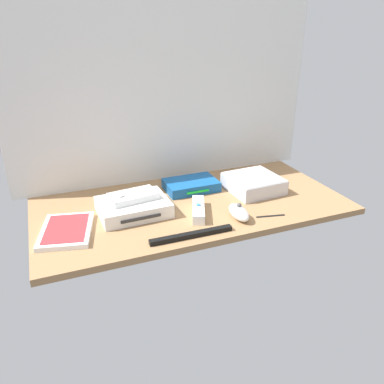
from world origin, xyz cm
name	(u,v)px	position (x,y,z in cm)	size (l,w,h in cm)	color
ground_plane	(192,206)	(0.00, 0.00, -1.00)	(100.00, 48.00, 2.00)	#936D47
back_wall	(166,92)	(0.00, 24.60, 32.00)	(110.00, 1.20, 64.00)	silver
game_console	(133,207)	(-19.45, 0.01, 2.20)	(21.52, 17.03, 4.40)	white
mini_computer	(253,183)	(23.77, 1.62, 2.64)	(17.95, 17.95, 5.30)	silver
game_case	(66,230)	(-39.94, -4.59, 0.76)	(17.55, 21.59, 1.56)	white
network_router	(191,185)	(3.75, 10.31, 1.70)	(18.11, 12.52, 3.40)	#145193
remote_wand	(198,210)	(-1.04, -7.87, 1.51)	(8.79, 15.09, 3.40)	white
remote_nunchuk	(239,212)	(9.16, -14.96, 2.04)	(4.43, 10.02, 5.10)	white
remote_classic_pad	(133,196)	(-19.14, 0.91, 5.41)	(15.29, 9.74, 2.40)	white
sensor_bar	(192,235)	(-8.10, -19.91, 0.70)	(24.00, 1.80, 1.40)	black
stylus_pen	(271,215)	(18.87, -17.45, 0.35)	(0.70, 0.70, 9.00)	black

